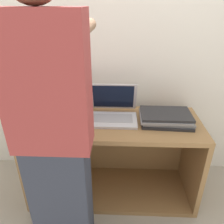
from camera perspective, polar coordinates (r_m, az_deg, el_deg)
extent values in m
plane|color=#9E9384|center=(1.94, -0.27, -25.25)|extent=(12.00, 12.00, 0.00)
cube|color=silver|center=(1.87, 0.63, 16.71)|extent=(8.00, 0.05, 2.40)
cube|color=olive|center=(1.69, 0.12, -2.93)|extent=(1.36, 0.55, 0.04)
cube|color=olive|center=(2.10, 0.10, -19.07)|extent=(1.36, 0.55, 0.04)
cube|color=olive|center=(2.01, -19.47, -10.73)|extent=(0.04, 0.55, 0.64)
cube|color=olive|center=(1.97, 20.16, -11.70)|extent=(0.04, 0.55, 0.64)
cube|color=olive|center=(2.08, 0.40, -7.50)|extent=(1.29, 0.04, 0.64)
cube|color=#B7B7BC|center=(1.67, 0.12, -2.10)|extent=(0.37, 0.24, 0.02)
cube|color=gray|center=(1.68, 0.13, -1.59)|extent=(0.31, 0.13, 0.00)
cube|color=#B7B7BC|center=(1.76, 0.34, 4.03)|extent=(0.37, 0.08, 0.24)
cube|color=black|center=(1.76, 0.33, 4.01)|extent=(0.33, 0.06, 0.21)
cube|color=#232326|center=(1.73, -13.38, -1.89)|extent=(0.38, 0.26, 0.02)
cube|color=gray|center=(1.72, -13.24, -1.31)|extent=(0.38, 0.25, 0.02)
cube|color=slate|center=(1.71, -13.25, -0.67)|extent=(0.38, 0.26, 0.02)
cube|color=#232326|center=(1.70, -13.26, -0.14)|extent=(0.38, 0.26, 0.02)
cube|color=gray|center=(1.70, -13.87, 0.48)|extent=(0.37, 0.25, 0.02)
cube|color=slate|center=(1.69, -13.98, 1.01)|extent=(0.38, 0.26, 0.02)
cube|color=gray|center=(1.68, -13.61, 1.73)|extent=(0.38, 0.25, 0.02)
cube|color=#232326|center=(1.70, 13.92, -2.46)|extent=(0.38, 0.26, 0.02)
cube|color=gray|center=(1.71, 14.11, -1.65)|extent=(0.38, 0.25, 0.02)
cube|color=gray|center=(1.68, 13.62, -1.20)|extent=(0.37, 0.25, 0.02)
cube|color=#232326|center=(1.68, 13.90, -0.49)|extent=(0.37, 0.25, 0.02)
cube|color=#2D3342|center=(1.50, -12.66, -21.69)|extent=(0.34, 0.20, 0.84)
cube|color=#993838|center=(1.07, -16.71, 6.52)|extent=(0.40, 0.20, 0.67)
cylinder|color=#8C664C|center=(1.31, -21.56, 20.03)|extent=(0.07, 0.32, 0.07)
cylinder|color=#8C664C|center=(1.23, -6.73, 21.21)|extent=(0.07, 0.32, 0.07)
cube|color=red|center=(1.62, -14.31, 1.23)|extent=(0.06, 0.02, 0.01)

